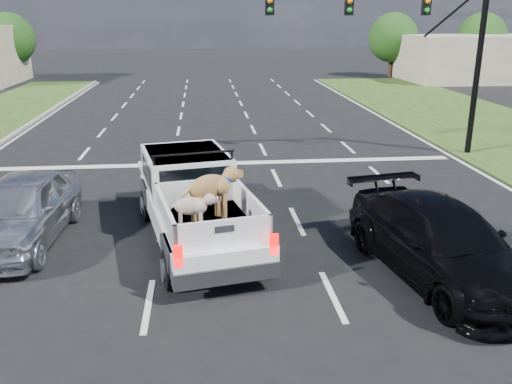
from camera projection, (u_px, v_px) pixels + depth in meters
ground at (242, 301)px, 10.23m from camera, size 160.00×160.00×0.00m
road_markings at (226, 193)px, 16.43m from camera, size 17.75×60.00×0.01m
traffic_signal at (419, 27)px, 19.37m from camera, size 9.11×0.31×7.00m
building_right at (480, 58)px, 43.92m from camera, size 12.00×7.00×3.60m
tree_far_c at (8, 39)px, 43.61m from camera, size 4.20×4.20×5.40m
tree_far_d at (393, 38)px, 46.67m from camera, size 4.20×4.20×5.40m
tree_far_e at (482, 37)px, 47.43m from camera, size 4.20×4.20×5.40m
pickup_truck at (195, 200)px, 12.72m from camera, size 3.13×6.01×2.14m
silver_sedan at (21, 210)px, 12.67m from camera, size 2.16×4.82×1.61m
black_coupe at (440, 242)px, 10.99m from camera, size 3.03×5.54×1.52m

